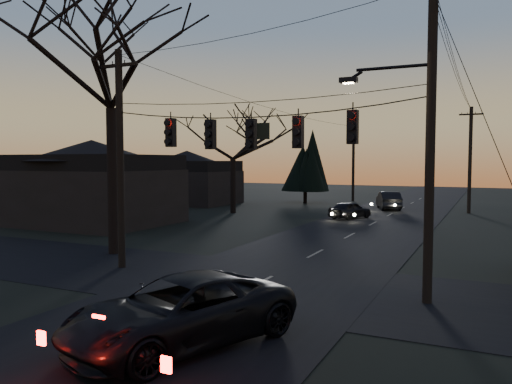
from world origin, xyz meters
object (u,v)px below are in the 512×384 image
at_px(suv_near, 181,312).
at_px(sedan_oncoming_b, 389,201).
at_px(utility_pole_right, 427,303).
at_px(utility_pole_left, 122,267).
at_px(utility_pole_far_r, 469,213).
at_px(utility_pole_far_l, 353,201).
at_px(bare_tree_left, 110,48).
at_px(sedan_oncoming_a, 350,210).

height_order(suv_near, sedan_oncoming_b, suv_near).
relative_size(utility_pole_right, suv_near, 1.80).
xyz_separation_m(utility_pole_left, utility_pole_far_r, (11.50, 28.00, 0.00)).
relative_size(utility_pole_far_r, utility_pole_far_l, 1.06).
xyz_separation_m(utility_pole_right, utility_pole_far_r, (0.00, 28.00, 0.00)).
height_order(utility_pole_right, sedan_oncoming_b, utility_pole_right).
height_order(bare_tree_left, sedan_oncoming_b, bare_tree_left).
xyz_separation_m(utility_pole_far_r, suv_near, (-4.70, -33.95, 0.77)).
bearing_deg(suv_near, utility_pole_far_l, 121.11).
height_order(utility_pole_far_r, suv_near, utility_pole_far_r).
relative_size(suv_near, sedan_oncoming_a, 1.51).
height_order(utility_pole_right, utility_pole_far_l, utility_pole_right).
distance_m(suv_near, sedan_oncoming_a, 26.33).
distance_m(utility_pole_right, sedan_oncoming_b, 29.27).
bearing_deg(bare_tree_left, utility_pole_far_r, 61.91).
relative_size(bare_tree_left, sedan_oncoming_a, 3.57).
height_order(utility_pole_right, utility_pole_left, utility_pole_right).
xyz_separation_m(utility_pole_far_l, bare_tree_left, (-2.31, -33.87, 9.19)).
xyz_separation_m(utility_pole_left, sedan_oncoming_a, (3.85, 20.21, 0.63)).
xyz_separation_m(utility_pole_far_r, sedan_oncoming_b, (-6.45, 0.54, 0.76)).
relative_size(utility_pole_far_l, sedan_oncoming_b, 1.73).
distance_m(utility_pole_right, suv_near, 7.62).
distance_m(utility_pole_far_r, utility_pole_far_l, 14.01).
height_order(suv_near, sedan_oncoming_a, suv_near).
bearing_deg(bare_tree_left, utility_pole_left, -42.73).
bearing_deg(bare_tree_left, sedan_oncoming_a, 71.21).
xyz_separation_m(utility_pole_left, sedan_oncoming_b, (5.05, 28.54, 0.76)).
bearing_deg(utility_pole_far_r, utility_pole_right, -90.00).
height_order(utility_pole_far_r, sedan_oncoming_b, utility_pole_far_r).
bearing_deg(bare_tree_left, suv_near, -41.59).
bearing_deg(suv_near, bare_tree_left, 160.32).
bearing_deg(sedan_oncoming_a, utility_pole_left, 101.40).
xyz_separation_m(utility_pole_right, sedan_oncoming_b, (-6.45, 28.54, 0.76)).
distance_m(utility_pole_far_r, suv_near, 34.28).
relative_size(utility_pole_right, utility_pole_far_r, 1.18).
bearing_deg(suv_near, sedan_oncoming_a, 118.35).
bearing_deg(suv_near, utility_pole_far_r, 104.03).
distance_m(utility_pole_far_r, sedan_oncoming_a, 10.94).
bearing_deg(utility_pole_right, utility_pole_far_l, 107.72).
bearing_deg(utility_pole_left, utility_pole_far_l, 90.00).
relative_size(utility_pole_far_r, sedan_oncoming_a, 2.31).
distance_m(utility_pole_right, bare_tree_left, 16.72).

